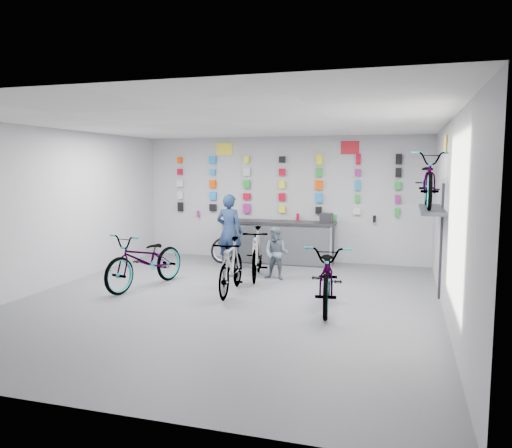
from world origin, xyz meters
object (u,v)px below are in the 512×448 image
(bike_center, at_px, (231,266))
(counter, at_px, (278,243))
(customer, at_px, (276,253))
(bike_left, at_px, (146,260))
(bike_service, at_px, (257,253))
(bike_right, at_px, (328,275))
(clerk, at_px, (229,231))

(bike_center, bearing_deg, counter, 82.52)
(counter, distance_m, customer, 1.77)
(counter, relative_size, bike_left, 1.33)
(counter, height_order, bike_service, bike_service)
(bike_right, bearing_deg, customer, 119.81)
(bike_service, bearing_deg, bike_left, -154.96)
(bike_right, bearing_deg, bike_center, 159.94)
(bike_left, distance_m, clerk, 2.34)
(counter, distance_m, bike_right, 3.86)
(bike_left, distance_m, bike_service, 2.23)
(bike_right, xyz_separation_m, clerk, (-2.59, 2.51, 0.30))
(bike_center, xyz_separation_m, clerk, (-0.78, 2.10, 0.34))
(bike_left, xyz_separation_m, bike_center, (1.70, 0.03, -0.03))
(bike_center, bearing_deg, bike_left, 175.27)
(bike_center, height_order, bike_right, bike_right)
(bike_center, xyz_separation_m, customer, (0.50, 1.32, 0.04))
(clerk, bearing_deg, bike_service, 142.42)
(bike_service, bearing_deg, clerk, 126.09)
(bike_left, xyz_separation_m, clerk, (0.92, 2.13, 0.31))
(clerk, distance_m, customer, 1.53)
(bike_service, height_order, customer, customer)
(counter, relative_size, bike_right, 1.30)
(clerk, xyz_separation_m, customer, (1.28, -0.78, -0.30))
(bike_left, height_order, customer, customer)
(bike_service, bearing_deg, bike_center, -105.61)
(counter, distance_m, bike_left, 3.56)
(counter, xyz_separation_m, bike_left, (-1.80, -3.07, 0.05))
(bike_center, xyz_separation_m, bike_service, (0.09, 1.31, 0.02))
(bike_left, bearing_deg, customer, 45.54)
(bike_right, bearing_deg, bike_left, 166.47)
(bike_service, relative_size, clerk, 1.04)
(counter, xyz_separation_m, clerk, (-0.88, -0.94, 0.35))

